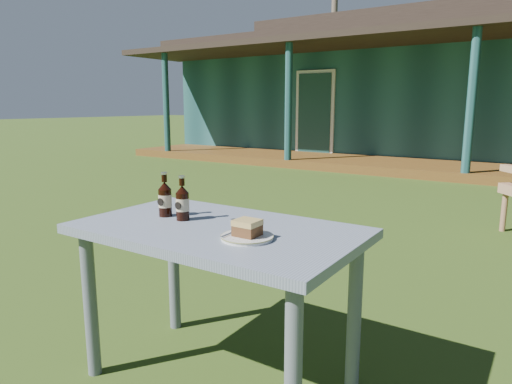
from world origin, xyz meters
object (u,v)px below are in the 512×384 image
Objects in this scene: cake_slice at (247,228)px; cola_bottle_far at (165,199)px; plate at (247,237)px; cola_bottle_near at (182,202)px; cafe_table at (217,249)px.

cola_bottle_far is at bearing 169.59° from cake_slice.
plate is at bearing -10.48° from cola_bottle_far.
cola_bottle_far reaches higher than plate.
cola_bottle_far reaches higher than cola_bottle_near.
cafe_table is 5.88× the size of plate.
plate is 2.22× the size of cake_slice.
plate is 0.42m from cola_bottle_near.
cola_bottle_near is (-0.41, 0.09, 0.07)m from plate.
cola_bottle_far is at bearing 177.64° from cafe_table.
cola_bottle_near is 0.12m from cola_bottle_far.
cake_slice is 0.42m from cola_bottle_near.
cola_bottle_near is at bearing 167.98° from cake_slice.
cola_bottle_near is 0.97× the size of cola_bottle_far.
cafe_table is at bearing 158.58° from cake_slice.
plate reaches higher than cafe_table.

